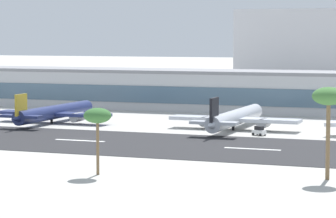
% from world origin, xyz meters
% --- Properties ---
extents(ground_plane, '(1400.00, 1400.00, 0.00)m').
position_xyz_m(ground_plane, '(0.00, 0.00, 0.00)').
color(ground_plane, '#B2AFA8').
extents(runway_strip, '(800.00, 38.59, 0.08)m').
position_xyz_m(runway_strip, '(0.00, -1.89, 0.04)').
color(runway_strip, '#262628').
rests_on(runway_strip, ground_plane).
extents(runway_centreline_dash_4, '(12.00, 1.20, 0.01)m').
position_xyz_m(runway_centreline_dash_4, '(1.08, -1.89, 0.09)').
color(runway_centreline_dash_4, white).
rests_on(runway_centreline_dash_4, runway_strip).
extents(runway_centreline_dash_5, '(12.00, 1.20, 0.01)m').
position_xyz_m(runway_centreline_dash_5, '(40.53, -1.89, 0.09)').
color(runway_centreline_dash_5, white).
rests_on(runway_centreline_dash_5, runway_strip).
extents(terminal_building, '(184.65, 20.85, 12.58)m').
position_xyz_m(terminal_building, '(1.28, 81.35, 6.29)').
color(terminal_building, '#B7BABC').
rests_on(terminal_building, ground_plane).
extents(airliner_gold_tail_gate_1, '(32.21, 42.33, 8.83)m').
position_xyz_m(airliner_gold_tail_gate_1, '(-22.49, 28.92, 2.82)').
color(airliner_gold_tail_gate_1, navy).
rests_on(airliner_gold_tail_gate_1, ground_plane).
extents(airliner_black_tail_gate_2, '(32.83, 44.00, 9.19)m').
position_xyz_m(airliner_black_tail_gate_2, '(27.30, 30.40, 2.93)').
color(airliner_black_tail_gate_2, silver).
rests_on(airliner_black_tail_gate_2, ground_plane).
extents(service_baggage_tug_0, '(3.58, 2.96, 2.20)m').
position_xyz_m(service_baggage_tug_0, '(35.90, 21.88, 1.05)').
color(service_baggage_tug_0, white).
rests_on(service_baggage_tug_0, ground_plane).
extents(palm_tree_0, '(4.67, 4.67, 11.27)m').
position_xyz_m(palm_tree_0, '(24.19, -41.51, 9.78)').
color(palm_tree_0, brown).
rests_on(palm_tree_0, ground_plane).
extents(palm_tree_2, '(5.37, 5.37, 15.05)m').
position_xyz_m(palm_tree_2, '(61.10, -32.77, 13.11)').
color(palm_tree_2, brown).
rests_on(palm_tree_2, ground_plane).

